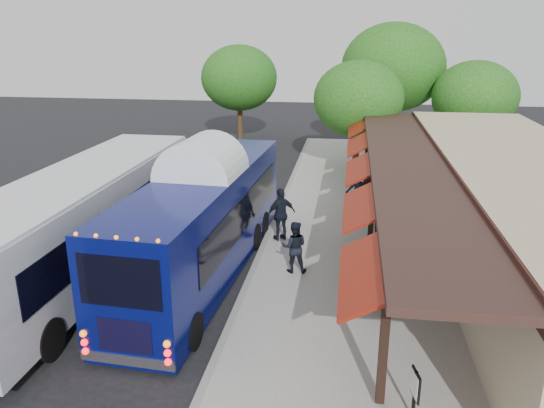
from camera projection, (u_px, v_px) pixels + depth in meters
The scene contains 15 objects.
ground at pixel (239, 303), 15.19m from camera, with size 90.00×90.00×0.00m, color black.
sidewalk at pixel (405, 255), 18.23m from camera, with size 10.00×40.00×0.15m, color #9E9B93.
curb at pixel (263, 247), 18.92m from camera, with size 0.20×40.00×0.16m, color gray.
station_shelter at pixel (516, 211), 17.21m from camera, with size 8.15×20.00×3.60m.
coach_bus at pixel (204, 217), 16.52m from camera, with size 3.02×11.15×3.53m.
city_bus at pixel (84, 220), 16.35m from camera, with size 2.88×12.58×3.37m.
ped_a at pixel (353, 276), 14.45m from camera, with size 0.68×0.44×1.86m, color black.
ped_b at pixel (294, 247), 16.60m from camera, with size 0.81×0.63×1.68m, color black.
ped_c at pixel (281, 214), 19.15m from camera, with size 1.14×0.47×1.94m, color black.
ped_d at pixel (358, 189), 22.48m from camera, with size 1.14×0.66×1.77m, color black.
sign_board at pixel (415, 387), 10.25m from camera, with size 0.15×0.48×1.07m.
tree_left at pixel (358, 99), 27.72m from camera, with size 4.72×4.72×6.04m.
tree_mid at pixel (393, 68), 31.92m from camera, with size 6.22×6.22×7.97m.
tree_right at pixel (475, 97), 29.14m from camera, with size 4.65×4.65×5.95m.
tree_far at pixel (239, 78), 35.79m from camera, with size 5.15×5.15×6.59m.
Camera 1 is at (2.93, -13.26, 7.43)m, focal length 35.00 mm.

